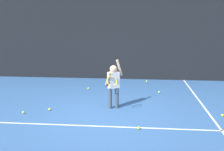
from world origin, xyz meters
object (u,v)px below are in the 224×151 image
at_px(tennis_ball_0, 88,88).
at_px(tennis_ball_2, 139,128).
at_px(tennis_ball_4, 23,112).
at_px(tennis_ball_1, 222,115).
at_px(tennis_ball_5, 50,109).
at_px(tennis_ball_3, 147,81).
at_px(tennis_player, 113,83).
at_px(tennis_ball_6, 159,92).

xyz_separation_m(tennis_ball_0, tennis_ball_2, (1.74, -3.29, 0.00)).
bearing_deg(tennis_ball_4, tennis_ball_1, 3.01).
height_order(tennis_ball_0, tennis_ball_5, same).
bearing_deg(tennis_ball_2, tennis_ball_4, 166.37).
xyz_separation_m(tennis_ball_1, tennis_ball_2, (-2.12, -1.00, 0.00)).
height_order(tennis_ball_0, tennis_ball_3, same).
xyz_separation_m(tennis_ball_3, tennis_ball_5, (-2.72, -3.54, 0.00)).
bearing_deg(tennis_ball_3, tennis_player, -107.68).
bearing_deg(tennis_ball_3, tennis_ball_6, -76.58).
distance_m(tennis_player, tennis_ball_0, 2.30).
xyz_separation_m(tennis_ball_0, tennis_ball_1, (3.86, -2.29, 0.00)).
relative_size(tennis_ball_2, tennis_ball_3, 1.00).
distance_m(tennis_ball_1, tennis_ball_2, 2.35).
bearing_deg(tennis_ball_5, tennis_ball_2, -23.19).
height_order(tennis_ball_0, tennis_ball_4, same).
relative_size(tennis_ball_4, tennis_ball_5, 1.00).
height_order(tennis_player, tennis_ball_2, tennis_player).
height_order(tennis_ball_0, tennis_ball_6, same).
bearing_deg(tennis_ball_6, tennis_ball_3, 103.42).
relative_size(tennis_ball_0, tennis_ball_3, 1.00).
height_order(tennis_ball_2, tennis_ball_3, same).
relative_size(tennis_ball_1, tennis_ball_3, 1.00).
bearing_deg(tennis_ball_6, tennis_ball_4, -148.10).
height_order(tennis_player, tennis_ball_1, tennis_player).
bearing_deg(tennis_ball_6, tennis_ball_1, -54.87).
bearing_deg(tennis_ball_3, tennis_ball_2, -94.11).
distance_m(tennis_player, tennis_ball_3, 3.43).
relative_size(tennis_ball_2, tennis_ball_5, 1.00).
bearing_deg(tennis_player, tennis_ball_5, 156.96).
distance_m(tennis_ball_3, tennis_ball_5, 4.47).
relative_size(tennis_ball_0, tennis_ball_1, 1.00).
bearing_deg(tennis_player, tennis_ball_1, -41.85).
height_order(tennis_ball_3, tennis_ball_4, same).
height_order(tennis_ball_2, tennis_ball_6, same).
bearing_deg(tennis_ball_0, tennis_ball_2, -62.13).
xyz_separation_m(tennis_ball_5, tennis_ball_6, (3.09, 2.00, 0.00)).
xyz_separation_m(tennis_player, tennis_ball_3, (1.02, 3.20, -0.69)).
xyz_separation_m(tennis_player, tennis_ball_5, (-1.70, -0.34, -0.69)).
bearing_deg(tennis_ball_6, tennis_player, -129.82).
bearing_deg(tennis_ball_4, tennis_player, 15.46).
height_order(tennis_player, tennis_ball_3, tennis_player).
relative_size(tennis_player, tennis_ball_0, 20.46).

